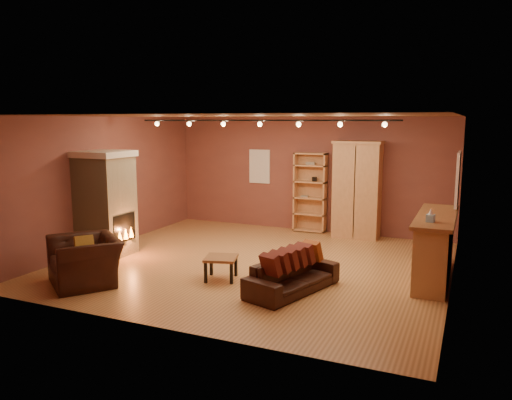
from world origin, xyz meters
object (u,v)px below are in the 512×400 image
at_px(bar_counter, 435,247).
at_px(loveseat, 293,269).
at_px(armchair, 85,253).
at_px(coffee_table, 221,260).
at_px(fireplace, 106,203).
at_px(armoire, 357,189).
at_px(bookcase, 311,192).

bearing_deg(bar_counter, loveseat, -142.38).
bearing_deg(armchair, coffee_table, 65.06).
xyz_separation_m(fireplace, coffee_table, (2.88, -0.51, -0.72)).
distance_m(fireplace, armchair, 1.92).
bearing_deg(loveseat, bar_counter, -34.68).
bearing_deg(armoire, bar_counter, -53.41).
relative_size(fireplace, loveseat, 1.17).
bearing_deg(armchair, fireplace, 155.14).
bearing_deg(fireplace, armchair, -61.06).
distance_m(bookcase, bar_counter, 4.18).
xyz_separation_m(fireplace, armoire, (4.32, 3.56, 0.07)).
xyz_separation_m(armoire, coffee_table, (-1.44, -4.08, -0.79)).
bearing_deg(coffee_table, fireplace, 169.88).
bearing_deg(bookcase, loveseat, -76.16).
distance_m(fireplace, bookcase, 4.89).
xyz_separation_m(bar_counter, coffee_table, (-3.36, -1.49, -0.23)).
relative_size(bar_counter, loveseat, 1.30).
distance_m(bar_counter, loveseat, 2.57).
distance_m(fireplace, armoire, 5.60).
height_order(armoire, armchair, armoire).
bearing_deg(fireplace, bar_counter, 8.87).
distance_m(fireplace, loveseat, 4.31).
relative_size(armoire, armchair, 1.58).
height_order(bookcase, loveseat, bookcase).
xyz_separation_m(bookcase, armchair, (-2.25, -5.36, -0.46)).
bearing_deg(fireplace, bookcase, 50.00).
bearing_deg(bar_counter, bookcase, 138.17).
distance_m(bookcase, armoire, 1.20).
xyz_separation_m(bookcase, bar_counter, (3.10, -2.77, -0.42)).
bearing_deg(bookcase, armchair, -112.81).
height_order(loveseat, armchair, armchair).
bearing_deg(bar_counter, fireplace, -171.13).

